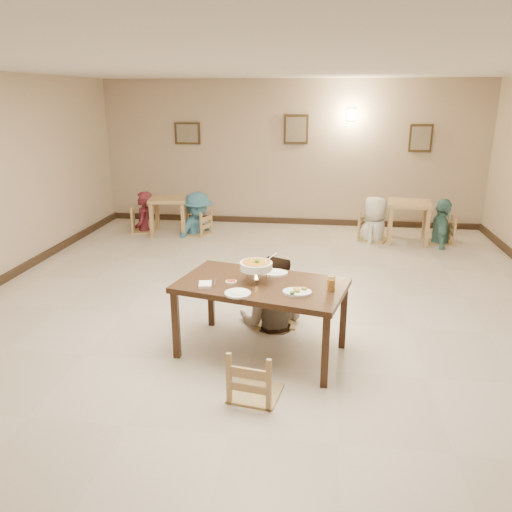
# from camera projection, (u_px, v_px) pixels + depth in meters

# --- Properties ---
(floor) EXTENTS (10.00, 10.00, 0.00)m
(floor) POSITION_uv_depth(u_px,v_px,m) (262.00, 320.00, 6.19)
(floor) COLOR #BFB1A0
(floor) RESTS_ON ground
(ceiling) EXTENTS (10.00, 10.00, 0.00)m
(ceiling) POSITION_uv_depth(u_px,v_px,m) (263.00, 62.00, 5.27)
(ceiling) COLOR silver
(ceiling) RESTS_ON wall_back
(wall_back) EXTENTS (10.00, 0.00, 10.00)m
(wall_back) POSITION_uv_depth(u_px,v_px,m) (291.00, 154.00, 10.45)
(wall_back) COLOR tan
(wall_back) RESTS_ON floor
(baseboard_back) EXTENTS (8.00, 0.06, 0.12)m
(baseboard_back) POSITION_uv_depth(u_px,v_px,m) (289.00, 221.00, 10.86)
(baseboard_back) COLOR black
(baseboard_back) RESTS_ON floor
(picture_a) EXTENTS (0.55, 0.04, 0.45)m
(picture_a) POSITION_uv_depth(u_px,v_px,m) (187.00, 133.00, 10.57)
(picture_a) COLOR #382816
(picture_a) RESTS_ON wall_back
(picture_b) EXTENTS (0.50, 0.04, 0.60)m
(picture_b) POSITION_uv_depth(u_px,v_px,m) (296.00, 129.00, 10.25)
(picture_b) COLOR #382816
(picture_b) RESTS_ON wall_back
(picture_c) EXTENTS (0.45, 0.04, 0.55)m
(picture_c) POSITION_uv_depth(u_px,v_px,m) (421.00, 138.00, 9.98)
(picture_c) COLOR #382816
(picture_c) RESTS_ON wall_back
(wall_sconce) EXTENTS (0.16, 0.05, 0.22)m
(wall_sconce) POSITION_uv_depth(u_px,v_px,m) (351.00, 115.00, 10.02)
(wall_sconce) COLOR #FFD88C
(wall_sconce) RESTS_ON wall_back
(main_table) EXTENTS (1.89, 1.33, 0.80)m
(main_table) POSITION_uv_depth(u_px,v_px,m) (261.00, 290.00, 5.20)
(main_table) COLOR #382113
(main_table) RESTS_ON floor
(chair_far) EXTENTS (0.49, 0.49, 1.05)m
(chair_far) POSITION_uv_depth(u_px,v_px,m) (275.00, 282.00, 6.00)
(chair_far) COLOR tan
(chair_far) RESTS_ON floor
(chair_near) EXTENTS (0.45, 0.45, 0.95)m
(chair_near) POSITION_uv_depth(u_px,v_px,m) (255.00, 349.00, 4.50)
(chair_near) COLOR tan
(chair_near) RESTS_ON floor
(main_diner) EXTENTS (0.92, 0.75, 1.74)m
(main_diner) POSITION_uv_depth(u_px,v_px,m) (273.00, 256.00, 5.83)
(main_diner) COLOR gray
(main_diner) RESTS_ON floor
(curry_warmer) EXTENTS (0.38, 0.34, 0.30)m
(curry_warmer) POSITION_uv_depth(u_px,v_px,m) (256.00, 266.00, 5.14)
(curry_warmer) COLOR silver
(curry_warmer) RESTS_ON main_table
(rice_plate_far) EXTENTS (0.31, 0.31, 0.07)m
(rice_plate_far) POSITION_uv_depth(u_px,v_px,m) (274.00, 272.00, 5.44)
(rice_plate_far) COLOR white
(rice_plate_far) RESTS_ON main_table
(rice_plate_near) EXTENTS (0.26, 0.26, 0.06)m
(rice_plate_near) POSITION_uv_depth(u_px,v_px,m) (238.00, 293.00, 4.88)
(rice_plate_near) COLOR white
(rice_plate_near) RESTS_ON main_table
(fried_plate) EXTENTS (0.29, 0.29, 0.06)m
(fried_plate) POSITION_uv_depth(u_px,v_px,m) (297.00, 292.00, 4.89)
(fried_plate) COLOR white
(fried_plate) RESTS_ON main_table
(chili_dish) EXTENTS (0.12, 0.12, 0.02)m
(chili_dish) POSITION_uv_depth(u_px,v_px,m) (231.00, 282.00, 5.18)
(chili_dish) COLOR white
(chili_dish) RESTS_ON main_table
(napkin_cutlery) EXTENTS (0.18, 0.27, 0.03)m
(napkin_cutlery) POSITION_uv_depth(u_px,v_px,m) (206.00, 285.00, 5.09)
(napkin_cutlery) COLOR white
(napkin_cutlery) RESTS_ON main_table
(drink_glass) EXTENTS (0.08, 0.08, 0.16)m
(drink_glass) POSITION_uv_depth(u_px,v_px,m) (331.00, 284.00, 4.95)
(drink_glass) COLOR white
(drink_glass) RESTS_ON main_table
(bg_table_left) EXTENTS (0.84, 0.84, 0.73)m
(bg_table_left) POSITION_uv_depth(u_px,v_px,m) (169.00, 204.00, 9.95)
(bg_table_left) COLOR tan
(bg_table_left) RESTS_ON floor
(bg_table_right) EXTENTS (0.86, 0.86, 0.77)m
(bg_table_right) POSITION_uv_depth(u_px,v_px,m) (409.00, 209.00, 9.34)
(bg_table_right) COLOR tan
(bg_table_right) RESTS_ON floor
(bg_chair_ll) EXTENTS (0.48, 0.48, 1.01)m
(bg_chair_ll) POSITION_uv_depth(u_px,v_px,m) (143.00, 207.00, 10.12)
(bg_chair_ll) COLOR tan
(bg_chair_ll) RESTS_ON floor
(bg_chair_lr) EXTENTS (0.44, 0.44, 0.94)m
(bg_chair_lr) POSITION_uv_depth(u_px,v_px,m) (197.00, 211.00, 9.89)
(bg_chair_lr) COLOR tan
(bg_chair_lr) RESTS_ON floor
(bg_chair_rl) EXTENTS (0.50, 0.50, 1.07)m
(bg_chair_rl) POSITION_uv_depth(u_px,v_px,m) (375.00, 213.00, 9.50)
(bg_chair_rl) COLOR tan
(bg_chair_rl) RESTS_ON floor
(bg_chair_rr) EXTENTS (0.45, 0.45, 0.96)m
(bg_chair_rr) POSITION_uv_depth(u_px,v_px,m) (442.00, 218.00, 9.31)
(bg_chair_rr) COLOR tan
(bg_chair_rr) RESTS_ON floor
(bg_diner_a) EXTENTS (0.48, 0.65, 1.64)m
(bg_diner_a) POSITION_uv_depth(u_px,v_px,m) (142.00, 192.00, 10.02)
(bg_diner_a) COLOR maroon
(bg_diner_a) RESTS_ON floor
(bg_diner_b) EXTENTS (1.09, 1.27, 1.71)m
(bg_diner_b) POSITION_uv_depth(u_px,v_px,m) (196.00, 192.00, 9.78)
(bg_diner_b) COLOR teal
(bg_diner_b) RESTS_ON floor
(bg_diner_c) EXTENTS (0.75, 0.94, 1.69)m
(bg_diner_c) POSITION_uv_depth(u_px,v_px,m) (376.00, 197.00, 9.41)
(bg_diner_c) COLOR silver
(bg_diner_c) RESTS_ON floor
(bg_diner_d) EXTENTS (0.53, 1.04, 1.70)m
(bg_diner_d) POSITION_uv_depth(u_px,v_px,m) (445.00, 199.00, 9.20)
(bg_diner_d) COLOR #548D88
(bg_diner_d) RESTS_ON floor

